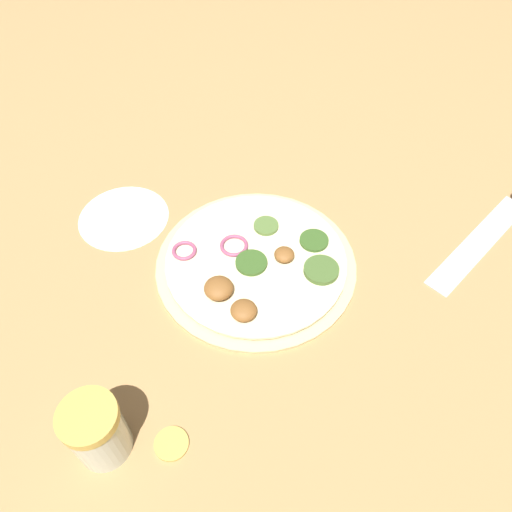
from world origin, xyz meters
The scene contains 5 objects.
ground_plane centered at (0.00, 0.00, 0.00)m, with size 3.00×3.00×0.00m, color tan.
pizza centered at (0.00, 0.00, 0.01)m, with size 0.28×0.28×0.03m.
spice_jar centered at (-0.01, 0.29, 0.04)m, with size 0.06×0.06×0.08m.
loose_cap centered at (-0.07, 0.25, 0.00)m, with size 0.04×0.04×0.01m.
flour_patch centered at (0.21, 0.04, 0.00)m, with size 0.13×0.13×0.00m.
Camera 1 is at (-0.25, 0.35, 0.54)m, focal length 35.00 mm.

